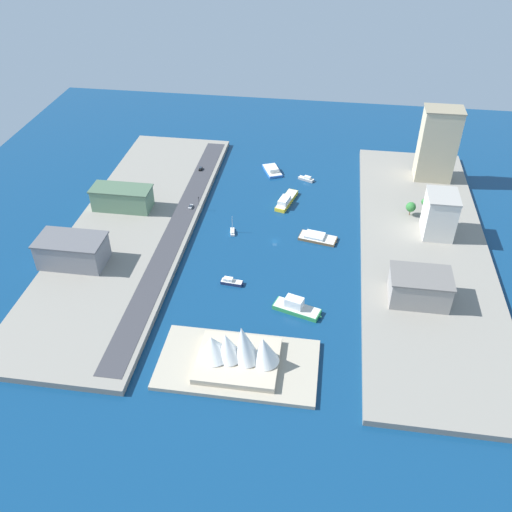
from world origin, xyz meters
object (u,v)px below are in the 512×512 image
patrol_launch_navy (232,282)px  hotel_broad_white (440,214)px  suv_black (201,169)px  opera_landmark (237,351)px  barge_flat_brown (317,237)px  yacht_sleek_gray (306,179)px  terminal_long_green (122,198)px  sailboat_small_white (232,231)px  carpark_squat_concrete (420,287)px  ferry_yellow_fast (286,200)px  ferry_green_doubledeck (296,307)px  warehouse_low_gray (72,251)px  office_block_beige (438,144)px  traffic_light_waterfront (199,200)px  catamaran_blue (272,170)px  van_white (191,207)px

patrol_launch_navy → hotel_broad_white: hotel_broad_white is taller
suv_black → opera_landmark: bearing=108.1°
barge_flat_brown → yacht_sleek_gray: yacht_sleek_gray is taller
terminal_long_green → opera_landmark: (-91.15, 113.83, -0.64)m
sailboat_small_white → carpark_squat_concrete: size_ratio=0.38×
sailboat_small_white → hotel_broad_white: (-117.02, -12.03, 15.08)m
ferry_yellow_fast → hotel_broad_white: hotel_broad_white is taller
suv_black → ferry_green_doubledeck: bearing=120.8°
ferry_yellow_fast → hotel_broad_white: bearing=163.9°
warehouse_low_gray → suv_black: 120.28m
office_block_beige → terminal_long_green: 203.84m
warehouse_low_gray → traffic_light_waterfront: size_ratio=5.46×
warehouse_low_gray → traffic_light_waterfront: (-52.90, -65.81, -3.32)m
catamaran_blue → office_block_beige: office_block_beige is taller
office_block_beige → suv_black: (155.86, 11.81, -23.24)m
yacht_sleek_gray → carpark_squat_concrete: (-63.15, 117.87, 9.67)m
barge_flat_brown → terminal_long_green: terminal_long_green is taller
ferry_green_doubledeck → warehouse_low_gray: warehouse_low_gray is taller
patrol_launch_navy → yacht_sleek_gray: size_ratio=1.08×
yacht_sleek_gray → office_block_beige: bearing=-173.2°
patrol_launch_navy → hotel_broad_white: (-109.15, -58.25, 14.72)m
ferry_yellow_fast → carpark_squat_concrete: 113.79m
sailboat_small_white → hotel_broad_white: bearing=-174.1°
patrol_launch_navy → van_white: size_ratio=2.80×
catamaran_blue → opera_landmark: size_ratio=0.59×
ferry_green_doubledeck → warehouse_low_gray: bearing=-8.3°
sailboat_small_white → office_block_beige: office_block_beige is taller
ferry_green_doubledeck → van_white: size_ratio=5.47×
sailboat_small_white → ferry_green_doubledeck: sailboat_small_white is taller
ferry_green_doubledeck → terminal_long_green: size_ratio=0.69×
catamaran_blue → carpark_squat_concrete: size_ratio=0.73×
carpark_squat_concrete → office_block_beige: office_block_beige is taller
office_block_beige → barge_flat_brown: bearing=47.6°
ferry_green_doubledeck → terminal_long_green: 135.90m
hotel_broad_white → opera_landmark: bearing=49.6°
suv_black → van_white: bearing=95.8°
catamaran_blue → hotel_broad_white: hotel_broad_white is taller
patrol_launch_navy → carpark_squat_concrete: (-93.60, 2.24, 9.58)m
ferry_green_doubledeck → carpark_squat_concrete: bearing=-166.9°
van_white → office_block_beige: bearing=-158.0°
hotel_broad_white → traffic_light_waterfront: 142.46m
van_white → traffic_light_waterfront: 6.46m
van_white → opera_landmark: 129.93m
yacht_sleek_gray → ferry_green_doubledeck: ferry_green_doubledeck is taller
carpark_squat_concrete → traffic_light_waterfront: bearing=-28.9°
yacht_sleek_gray → terminal_long_green: size_ratio=0.33×
sailboat_small_white → warehouse_low_gray: warehouse_low_gray is taller
hotel_broad_white → van_white: size_ratio=5.51×
sailboat_small_white → hotel_broad_white: size_ratio=0.45×
yacht_sleek_gray → sailboat_small_white: sailboat_small_white is taller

